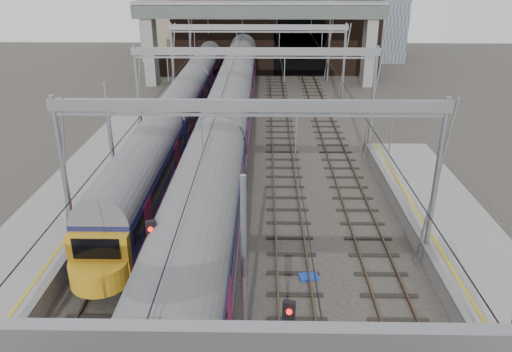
{
  "coord_description": "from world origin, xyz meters",
  "views": [
    {
      "loc": [
        0.66,
        -12.16,
        12.99
      ],
      "look_at": [
        0.21,
        12.77,
        2.4
      ],
      "focal_mm": 35.0,
      "sensor_mm": 36.0,
      "label": 1
    }
  ],
  "objects_px": {
    "signal_near_left": "(156,266)",
    "signal_near_centre": "(287,349)",
    "train_main": "(236,87)",
    "train_second": "(183,106)"
  },
  "relations": [
    {
      "from": "train_second",
      "to": "signal_near_centre",
      "type": "bearing_deg",
      "value": -75.45
    },
    {
      "from": "signal_near_left",
      "to": "signal_near_centre",
      "type": "distance_m",
      "value": 5.89
    },
    {
      "from": "signal_near_centre",
      "to": "train_main",
      "type": "bearing_deg",
      "value": 111.3
    },
    {
      "from": "train_main",
      "to": "train_second",
      "type": "relative_size",
      "value": 1.6
    },
    {
      "from": "train_second",
      "to": "signal_near_centre",
      "type": "xyz_separation_m",
      "value": [
        7.35,
        -28.32,
        0.61
      ]
    },
    {
      "from": "train_second",
      "to": "train_main",
      "type": "bearing_deg",
      "value": 54.31
    },
    {
      "from": "train_second",
      "to": "signal_near_centre",
      "type": "relative_size",
      "value": 9.6
    },
    {
      "from": "signal_near_left",
      "to": "signal_near_centre",
      "type": "bearing_deg",
      "value": -59.3
    },
    {
      "from": "train_second",
      "to": "signal_near_left",
      "type": "relative_size",
      "value": 8.89
    },
    {
      "from": "train_main",
      "to": "signal_near_left",
      "type": "bearing_deg",
      "value": -92.2
    }
  ]
}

